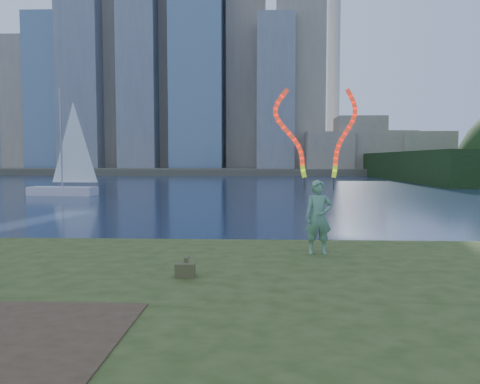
{
  "coord_description": "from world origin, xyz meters",
  "views": [
    {
      "loc": [
        1.05,
        -8.44,
        2.95
      ],
      "look_at": [
        0.65,
        1.0,
        2.29
      ],
      "focal_mm": 35.0,
      "sensor_mm": 36.0,
      "label": 1
    }
  ],
  "objects": [
    {
      "name": "ground",
      "position": [
        0.0,
        0.0,
        0.0
      ],
      "size": [
        320.0,
        320.0,
        0.0
      ],
      "primitive_type": "plane",
      "color": "#18243C",
      "rests_on": "ground"
    },
    {
      "name": "grassy_knoll",
      "position": [
        0.0,
        -2.3,
        0.34
      ],
      "size": [
        20.0,
        18.0,
        0.8
      ],
      "color": "#354318",
      "rests_on": "ground"
    },
    {
      "name": "far_shore",
      "position": [
        0.0,
        95.0,
        0.6
      ],
      "size": [
        320.0,
        40.0,
        1.2
      ],
      "primitive_type": "cube",
      "color": "#4E4939",
      "rests_on": "ground"
    },
    {
      "name": "observation_tower",
      "position": [
        18.0,
        102.0,
        39.11
      ],
      "size": [
        10.0,
        10.0,
        58.0
      ],
      "color": "silver",
      "rests_on": "far_shore"
    },
    {
      "name": "woman_with_ribbons",
      "position": [
        2.39,
        2.19,
        2.2
      ],
      "size": [
        2.07,
        0.43,
        4.06
      ],
      "rotation": [
        0.0,
        0.0,
        0.05
      ],
      "color": "#136E3D",
      "rests_on": "grassy_knoll"
    },
    {
      "name": "canvas_bag",
      "position": [
        -0.31,
        -0.06,
        0.94
      ],
      "size": [
        0.38,
        0.43,
        0.34
      ],
      "rotation": [
        0.0,
        0.0,
        0.07
      ],
      "color": "#454026",
      "rests_on": "grassy_knoll"
    },
    {
      "name": "sailboat",
      "position": [
        -14.83,
        29.09,
        1.5
      ],
      "size": [
        5.81,
        2.19,
        8.73
      ],
      "rotation": [
        0.0,
        0.0,
        -0.09
      ],
      "color": "silver",
      "rests_on": "ground"
    }
  ]
}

